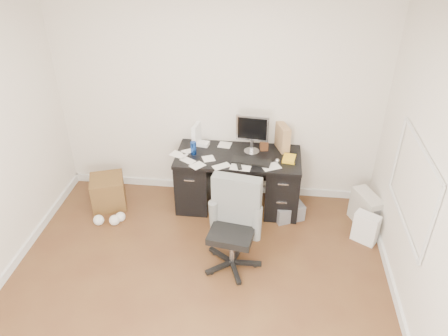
# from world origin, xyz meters

# --- Properties ---
(ground) EXTENTS (4.00, 4.00, 0.00)m
(ground) POSITION_xyz_m (0.00, 0.00, 0.00)
(ground) COLOR #4D2B18
(ground) RESTS_ON ground
(room_shell) EXTENTS (4.02, 4.02, 2.71)m
(room_shell) POSITION_xyz_m (0.03, 0.03, 1.66)
(room_shell) COLOR silver
(room_shell) RESTS_ON ground
(desk) EXTENTS (1.50, 0.70, 0.75)m
(desk) POSITION_xyz_m (0.30, 1.65, 0.40)
(desk) COLOR black
(desk) RESTS_ON ground
(loose_papers) EXTENTS (1.10, 0.60, 0.00)m
(loose_papers) POSITION_xyz_m (0.10, 1.60, 0.75)
(loose_papers) COLOR white
(loose_papers) RESTS_ON desk
(lcd_monitor) EXTENTS (0.41, 0.26, 0.49)m
(lcd_monitor) POSITION_xyz_m (0.45, 1.75, 1.00)
(lcd_monitor) COLOR #ACABB0
(lcd_monitor) RESTS_ON desk
(keyboard) EXTENTS (0.47, 0.22, 0.03)m
(keyboard) POSITION_xyz_m (0.46, 1.50, 0.76)
(keyboard) COLOR black
(keyboard) RESTS_ON desk
(computer_mouse) EXTENTS (0.06, 0.06, 0.06)m
(computer_mouse) POSITION_xyz_m (0.77, 1.53, 0.78)
(computer_mouse) COLOR #ACABB0
(computer_mouse) RESTS_ON desk
(travel_mug) EXTENTS (0.08, 0.08, 0.16)m
(travel_mug) POSITION_xyz_m (-0.24, 1.63, 0.83)
(travel_mug) COLOR #163C99
(travel_mug) RESTS_ON desk
(white_binder) EXTENTS (0.14, 0.24, 0.26)m
(white_binder) POSITION_xyz_m (-0.25, 1.90, 0.88)
(white_binder) COLOR white
(white_binder) RESTS_ON desk
(magazine_file) EXTENTS (0.22, 0.30, 0.32)m
(magazine_file) POSITION_xyz_m (0.82, 1.87, 0.91)
(magazine_file) COLOR olive
(magazine_file) RESTS_ON desk
(pen_cup) EXTENTS (0.13, 0.13, 0.27)m
(pen_cup) POSITION_xyz_m (0.60, 1.83, 0.89)
(pen_cup) COLOR #563318
(pen_cup) RESTS_ON desk
(yellow_book) EXTENTS (0.18, 0.22, 0.03)m
(yellow_book) POSITION_xyz_m (0.91, 1.61, 0.77)
(yellow_book) COLOR yellow
(yellow_book) RESTS_ON desk
(paper_remote) EXTENTS (0.25, 0.21, 0.02)m
(paper_remote) POSITION_xyz_m (0.35, 1.39, 0.76)
(paper_remote) COLOR white
(paper_remote) RESTS_ON desk
(office_chair) EXTENTS (0.67, 0.67, 1.03)m
(office_chair) POSITION_xyz_m (0.34, 0.58, 0.51)
(office_chair) COLOR #595C59
(office_chair) RESTS_ON ground
(pc_tower) EXTENTS (0.34, 0.47, 0.43)m
(pc_tower) POSITION_xyz_m (1.86, 1.46, 0.21)
(pc_tower) COLOR beige
(pc_tower) RESTS_ON ground
(shopping_bag) EXTENTS (0.34, 0.31, 0.37)m
(shopping_bag) POSITION_xyz_m (1.81, 1.14, 0.19)
(shopping_bag) COLOR white
(shopping_bag) RESTS_ON ground
(wicker_basket) EXTENTS (0.52, 0.52, 0.40)m
(wicker_basket) POSITION_xyz_m (-1.34, 1.48, 0.20)
(wicker_basket) COLOR #523418
(wicker_basket) RESTS_ON ground
(desk_printer) EXTENTS (0.43, 0.40, 0.20)m
(desk_printer) POSITION_xyz_m (0.94, 1.49, 0.10)
(desk_printer) COLOR #5D5D62
(desk_printer) RESTS_ON ground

